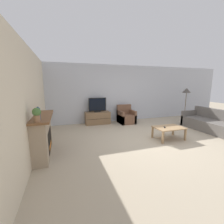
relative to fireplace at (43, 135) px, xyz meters
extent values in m
plane|color=tan|center=(3.20, 0.02, -0.52)|extent=(24.00, 24.00, 0.00)
cube|color=silver|center=(3.20, 2.83, 0.83)|extent=(12.00, 0.06, 2.70)
cube|color=beige|center=(-0.20, 0.02, 0.83)|extent=(0.06, 12.00, 2.70)
cube|color=tan|center=(0.00, 0.00, -0.03)|extent=(0.33, 1.50, 0.98)
cube|color=black|center=(0.17, 0.00, -0.15)|extent=(0.01, 0.82, 0.54)
cube|color=orange|center=(0.17, 0.00, -0.30)|extent=(0.01, 0.58, 0.11)
cube|color=brown|center=(0.03, 0.00, 0.48)|extent=(0.45, 1.62, 0.05)
cylinder|color=#385670|center=(0.02, -0.48, 0.63)|extent=(0.09, 0.09, 0.26)
sphere|color=#385670|center=(0.02, -0.48, 0.77)|extent=(0.05, 0.05, 0.05)
cylinder|color=#936B4C|center=(0.02, -0.69, 0.57)|extent=(0.12, 0.12, 0.14)
sphere|color=#477038|center=(0.02, -0.69, 0.71)|extent=(0.17, 0.17, 0.17)
cube|color=brown|center=(2.02, 2.52, -0.24)|extent=(1.12, 0.47, 0.56)
cube|color=black|center=(2.02, 2.29, -0.24)|extent=(1.10, 0.01, 0.01)
cube|color=black|center=(2.02, 2.52, 0.06)|extent=(0.28, 0.18, 0.04)
cube|color=black|center=(2.02, 2.52, 0.38)|extent=(0.80, 0.03, 0.60)
cube|color=black|center=(2.02, 2.51, 0.38)|extent=(0.74, 0.01, 0.54)
cube|color=brown|center=(3.35, 2.26, -0.32)|extent=(0.70, 0.76, 0.40)
cube|color=brown|center=(3.35, 2.57, 0.10)|extent=(0.70, 0.14, 0.44)
cube|color=brown|center=(3.05, 2.26, -0.22)|extent=(0.10, 0.76, 0.60)
cube|color=brown|center=(3.65, 2.26, -0.22)|extent=(0.10, 0.76, 0.60)
cube|color=#A37F56|center=(3.82, -0.12, -0.13)|extent=(0.94, 0.64, 0.03)
cube|color=#A37F56|center=(3.38, -0.40, -0.33)|extent=(0.05, 0.05, 0.38)
cube|color=#A37F56|center=(4.25, -0.40, -0.33)|extent=(0.05, 0.05, 0.38)
cube|color=#A37F56|center=(3.38, 0.16, -0.33)|extent=(0.05, 0.05, 0.38)
cube|color=#A37F56|center=(4.25, 0.16, -0.33)|extent=(0.05, 0.05, 0.38)
cube|color=black|center=(3.65, -0.11, -0.10)|extent=(0.11, 0.15, 0.02)
cube|color=#66605B|center=(5.97, 0.13, -0.31)|extent=(0.90, 2.09, 0.42)
cube|color=#66605B|center=(6.34, 0.13, 0.10)|extent=(0.16, 2.09, 0.41)
cube|color=#66605B|center=(5.97, 1.12, -0.20)|extent=(0.90, 0.11, 0.64)
cylinder|color=black|center=(6.08, 1.55, -0.52)|extent=(0.30, 0.30, 0.01)
cylinder|color=brown|center=(6.08, 1.55, 0.19)|extent=(0.03, 0.03, 1.39)
cone|color=#4C4742|center=(6.08, 1.55, 0.99)|extent=(0.39, 0.39, 0.22)
camera|label=1|loc=(0.53, -4.04, 1.27)|focal=24.00mm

